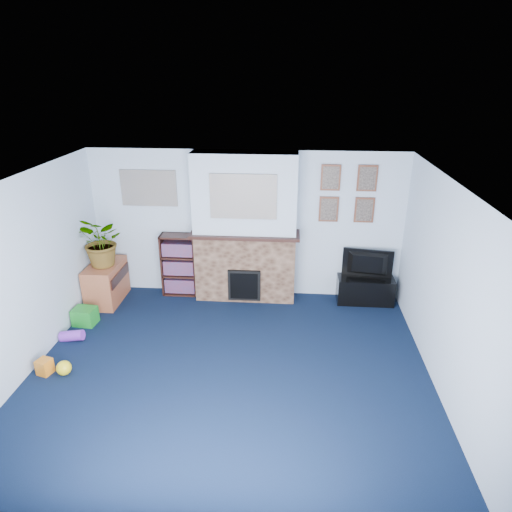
# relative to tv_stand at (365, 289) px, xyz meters

# --- Properties ---
(floor) EXTENTS (5.00, 4.50, 0.01)m
(floor) POSITION_rel_tv_stand_xyz_m (-1.95, -2.03, -0.23)
(floor) COLOR black
(floor) RESTS_ON ground
(ceiling) EXTENTS (5.00, 4.50, 0.01)m
(ceiling) POSITION_rel_tv_stand_xyz_m (-1.95, -2.03, 2.17)
(ceiling) COLOR white
(ceiling) RESTS_ON wall_back
(wall_back) EXTENTS (5.00, 0.04, 2.40)m
(wall_back) POSITION_rel_tv_stand_xyz_m (-1.95, 0.22, 0.97)
(wall_back) COLOR silver
(wall_back) RESTS_ON ground
(wall_front) EXTENTS (5.00, 0.04, 2.40)m
(wall_front) POSITION_rel_tv_stand_xyz_m (-1.95, -4.28, 0.97)
(wall_front) COLOR silver
(wall_front) RESTS_ON ground
(wall_left) EXTENTS (0.04, 4.50, 2.40)m
(wall_left) POSITION_rel_tv_stand_xyz_m (-4.45, -2.03, 0.97)
(wall_left) COLOR silver
(wall_left) RESTS_ON ground
(wall_right) EXTENTS (0.04, 4.50, 2.40)m
(wall_right) POSITION_rel_tv_stand_xyz_m (0.55, -2.03, 0.97)
(wall_right) COLOR silver
(wall_right) RESTS_ON ground
(chimney_breast) EXTENTS (1.72, 0.50, 2.40)m
(chimney_breast) POSITION_rel_tv_stand_xyz_m (-1.95, 0.02, 0.96)
(chimney_breast) COLOR brown
(chimney_breast) RESTS_ON ground
(collage_main) EXTENTS (1.00, 0.03, 0.68)m
(collage_main) POSITION_rel_tv_stand_xyz_m (-1.95, -0.19, 1.55)
(collage_main) COLOR gray
(collage_main) RESTS_ON chimney_breast
(collage_left) EXTENTS (0.90, 0.03, 0.58)m
(collage_left) POSITION_rel_tv_stand_xyz_m (-3.50, 0.21, 1.55)
(collage_left) COLOR gray
(collage_left) RESTS_ON wall_back
(portrait_tl) EXTENTS (0.30, 0.03, 0.40)m
(portrait_tl) POSITION_rel_tv_stand_xyz_m (-0.65, 0.20, 1.77)
(portrait_tl) COLOR brown
(portrait_tl) RESTS_ON wall_back
(portrait_tr) EXTENTS (0.30, 0.03, 0.40)m
(portrait_tr) POSITION_rel_tv_stand_xyz_m (-0.10, 0.20, 1.77)
(portrait_tr) COLOR brown
(portrait_tr) RESTS_ON wall_back
(portrait_bl) EXTENTS (0.30, 0.03, 0.40)m
(portrait_bl) POSITION_rel_tv_stand_xyz_m (-0.65, 0.20, 1.27)
(portrait_bl) COLOR brown
(portrait_bl) RESTS_ON wall_back
(portrait_br) EXTENTS (0.30, 0.03, 0.40)m
(portrait_br) POSITION_rel_tv_stand_xyz_m (-0.10, 0.20, 1.27)
(portrait_br) COLOR brown
(portrait_br) RESTS_ON wall_back
(tv_stand) EXTENTS (0.90, 0.38, 0.43)m
(tv_stand) POSITION_rel_tv_stand_xyz_m (0.00, 0.00, 0.00)
(tv_stand) COLOR black
(tv_stand) RESTS_ON ground
(television) EXTENTS (0.80, 0.23, 0.46)m
(television) POSITION_rel_tv_stand_xyz_m (-0.00, 0.02, 0.43)
(television) COLOR black
(television) RESTS_ON tv_stand
(bookshelf) EXTENTS (0.58, 0.28, 1.05)m
(bookshelf) POSITION_rel_tv_stand_xyz_m (-3.05, 0.08, 0.28)
(bookshelf) COLOR black
(bookshelf) RESTS_ON ground
(sideboard) EXTENTS (0.46, 0.83, 0.65)m
(sideboard) POSITION_rel_tv_stand_xyz_m (-4.19, -0.28, 0.12)
(sideboard) COLOR #A35434
(sideboard) RESTS_ON ground
(potted_plant) EXTENTS (0.96, 0.93, 0.82)m
(potted_plant) POSITION_rel_tv_stand_xyz_m (-4.14, -0.33, 0.83)
(potted_plant) COLOR #26661E
(potted_plant) RESTS_ON sideboard
(mantel_clock) EXTENTS (0.10, 0.06, 0.14)m
(mantel_clock) POSITION_rel_tv_stand_xyz_m (-1.93, -0.03, 1.00)
(mantel_clock) COLOR gold
(mantel_clock) RESTS_ON chimney_breast
(mantel_candle) EXTENTS (0.05, 0.05, 0.15)m
(mantel_candle) POSITION_rel_tv_stand_xyz_m (-1.72, -0.03, 1.01)
(mantel_candle) COLOR #B2BFC6
(mantel_candle) RESTS_ON chimney_breast
(mantel_teddy) EXTENTS (0.14, 0.14, 0.14)m
(mantel_teddy) POSITION_rel_tv_stand_xyz_m (-2.54, -0.03, 0.99)
(mantel_teddy) COLOR gray
(mantel_teddy) RESTS_ON chimney_breast
(mantel_can) EXTENTS (0.06, 0.06, 0.12)m
(mantel_can) POSITION_rel_tv_stand_xyz_m (-1.33, -0.03, 0.99)
(mantel_can) COLOR orange
(mantel_can) RESTS_ON chimney_breast
(green_crate) EXTENTS (0.34, 0.28, 0.26)m
(green_crate) POSITION_rel_tv_stand_xyz_m (-4.25, -1.03, -0.09)
(green_crate) COLOR #198C26
(green_crate) RESTS_ON ground
(toy_ball) EXTENTS (0.19, 0.19, 0.19)m
(toy_ball) POSITION_rel_tv_stand_xyz_m (-4.00, -2.23, -0.14)
(toy_ball) COLOR yellow
(toy_ball) RESTS_ON ground
(toy_block) EXTENTS (0.20, 0.20, 0.20)m
(toy_block) POSITION_rel_tv_stand_xyz_m (-4.25, -2.23, -0.12)
(toy_block) COLOR orange
(toy_block) RESTS_ON ground
(toy_tube) EXTENTS (0.34, 0.15, 0.19)m
(toy_tube) POSITION_rel_tv_stand_xyz_m (-4.25, -1.48, -0.16)
(toy_tube) COLOR purple
(toy_tube) RESTS_ON ground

